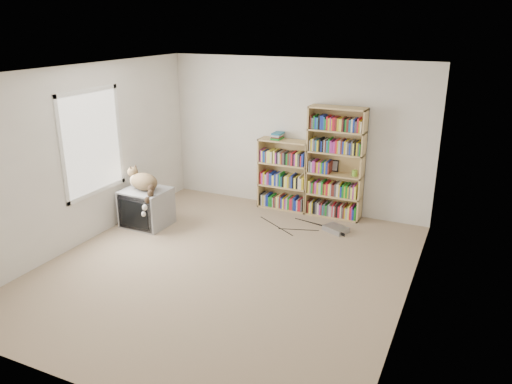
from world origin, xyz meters
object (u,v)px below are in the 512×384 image
at_px(cat, 144,185).
at_px(bookcase_tall, 335,166).
at_px(crt_tv, 147,207).
at_px(bookcase_short, 284,177).
at_px(dvd_player, 336,229).

relative_size(cat, bookcase_tall, 0.38).
bearing_deg(bookcase_tall, cat, -146.53).
distance_m(crt_tv, cat, 0.40).
xyz_separation_m(crt_tv, bookcase_short, (1.67, 1.60, 0.25)).
bearing_deg(cat, dvd_player, 32.14).
xyz_separation_m(cat, bookcase_tall, (2.51, 1.66, 0.17)).
relative_size(bookcase_tall, dvd_player, 5.20).
xyz_separation_m(crt_tv, cat, (0.03, -0.06, 0.39)).
relative_size(crt_tv, bookcase_short, 0.57).
height_order(cat, bookcase_short, bookcase_short).
height_order(bookcase_tall, bookcase_short, bookcase_tall).
height_order(bookcase_tall, dvd_player, bookcase_tall).
bearing_deg(bookcase_short, dvd_player, -29.19).
distance_m(crt_tv, bookcase_tall, 3.05).
distance_m(cat, bookcase_short, 2.34).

